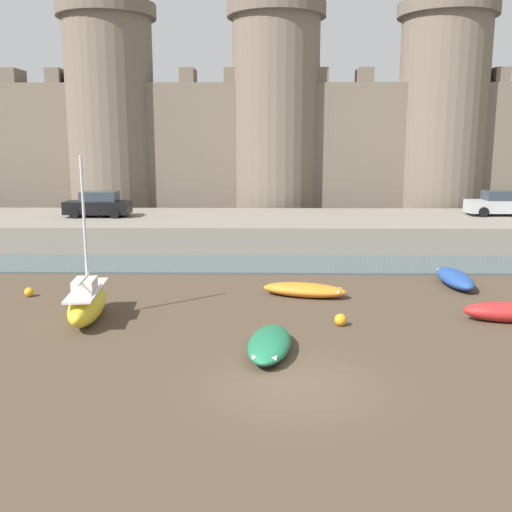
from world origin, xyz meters
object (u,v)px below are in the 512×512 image
object	(u,v)px
mooring_buoy_mid_mud	(341,320)
sailboat_foreground_right	(87,302)
mooring_buoy_near_channel	(29,292)
rowboat_foreground_centre	(455,278)
car_quay_east	(98,205)
rowboat_near_channel_right	(507,312)
rowboat_midflat_left	(305,289)
rowboat_foreground_left	(269,344)
car_quay_centre_west	(500,204)

from	to	relation	value
mooring_buoy_mid_mud	sailboat_foreground_right	bearing A→B (deg)	176.89
mooring_buoy_near_channel	mooring_buoy_mid_mud	size ratio (longest dim) A/B	0.89
rowboat_foreground_centre	car_quay_east	distance (m)	22.57
rowboat_near_channel_right	sailboat_foreground_right	xyz separation A→B (m)	(-15.27, -0.09, 0.31)
rowboat_midflat_left	mooring_buoy_mid_mud	xyz separation A→B (m)	(1.02, -4.01, -0.08)
rowboat_near_channel_right	rowboat_foreground_left	bearing A→B (deg)	-158.49
rowboat_midflat_left	sailboat_foreground_right	distance (m)	8.88
sailboat_foreground_right	rowboat_foreground_centre	size ratio (longest dim) A/B	1.60
rowboat_midflat_left	mooring_buoy_near_channel	bearing A→B (deg)	-179.04
rowboat_near_channel_right	car_quay_east	xyz separation A→B (m)	(-19.49, 16.95, 2.02)
rowboat_foreground_centre	mooring_buoy_near_channel	distance (m)	18.66
rowboat_midflat_left	rowboat_near_channel_right	bearing A→B (deg)	-25.67
rowboat_midflat_left	sailboat_foreground_right	bearing A→B (deg)	-156.69
rowboat_near_channel_right	rowboat_foreground_centre	bearing A→B (deg)	92.21
rowboat_near_channel_right	rowboat_midflat_left	world-z (taller)	rowboat_near_channel_right
mooring_buoy_near_channel	rowboat_midflat_left	bearing A→B (deg)	0.96
rowboat_near_channel_right	sailboat_foreground_right	bearing A→B (deg)	-179.67
rowboat_near_channel_right	sailboat_foreground_right	size ratio (longest dim) A/B	0.53
rowboat_foreground_centre	mooring_buoy_near_channel	xyz separation A→B (m)	(-18.53, -2.17, -0.17)
rowboat_near_channel_right	car_quay_centre_west	world-z (taller)	car_quay_centre_west
rowboat_midflat_left	car_quay_east	distance (m)	18.45
rowboat_midflat_left	mooring_buoy_near_channel	size ratio (longest dim) A/B	9.62
rowboat_near_channel_right	car_quay_centre_west	bearing A→B (deg)	70.26
sailboat_foreground_right	car_quay_centre_west	xyz separation A→B (m)	(21.72, 18.08, 1.71)
rowboat_foreground_left	sailboat_foreground_right	size ratio (longest dim) A/B	0.60
mooring_buoy_near_channel	mooring_buoy_mid_mud	bearing A→B (deg)	-16.79
sailboat_foreground_right	mooring_buoy_near_channel	world-z (taller)	sailboat_foreground_right
rowboat_foreground_left	mooring_buoy_mid_mud	xyz separation A→B (m)	(2.55, 2.82, -0.10)
sailboat_foreground_right	mooring_buoy_mid_mud	world-z (taller)	sailboat_foreground_right
rowboat_foreground_left	rowboat_near_channel_right	size ratio (longest dim) A/B	1.14
rowboat_midflat_left	car_quay_centre_west	world-z (taller)	car_quay_centre_west
sailboat_foreground_right	mooring_buoy_near_channel	distance (m)	4.82
rowboat_near_channel_right	mooring_buoy_mid_mud	xyz separation A→B (m)	(-6.10, -0.59, -0.16)
rowboat_foreground_left	rowboat_foreground_centre	world-z (taller)	rowboat_foreground_centre
rowboat_foreground_left	rowboat_foreground_centre	bearing A→B (deg)	46.23
mooring_buoy_near_channel	car_quay_east	size ratio (longest dim) A/B	0.09
rowboat_foreground_centre	car_quay_centre_west	distance (m)	14.39
rowboat_foreground_centre	mooring_buoy_mid_mud	bearing A→B (deg)	-134.54
sailboat_foreground_right	mooring_buoy_mid_mud	size ratio (longest dim) A/B	13.67
car_quay_east	car_quay_centre_west	bearing A→B (deg)	2.30
rowboat_near_channel_right	rowboat_foreground_centre	size ratio (longest dim) A/B	0.85
mooring_buoy_near_channel	car_quay_centre_west	size ratio (longest dim) A/B	0.09
rowboat_foreground_left	car_quay_east	world-z (taller)	car_quay_east
mooring_buoy_near_channel	mooring_buoy_mid_mud	xyz separation A→B (m)	(12.64, -3.81, 0.02)
mooring_buoy_near_channel	car_quay_east	xyz separation A→B (m)	(-0.75, 13.72, 2.21)
rowboat_near_channel_right	sailboat_foreground_right	distance (m)	15.27
rowboat_foreground_left	rowboat_foreground_centre	distance (m)	12.20
car_quay_centre_west	rowboat_midflat_left	bearing A→B (deg)	-132.97
car_quay_east	rowboat_near_channel_right	bearing A→B (deg)	-41.02
rowboat_near_channel_right	mooring_buoy_near_channel	xyz separation A→B (m)	(-18.74, 3.23, -0.18)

